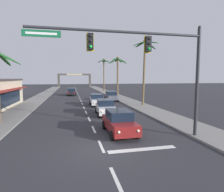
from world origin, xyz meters
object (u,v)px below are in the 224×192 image
at_px(sedan_lead_at_stop_bar, 119,122).
at_px(palm_right_second, 145,58).
at_px(sedan_oncoming_far, 72,92).
at_px(sedan_parked_nearest_kerb, 111,96).
at_px(sedan_third_in_queue, 105,107).
at_px(sedan_fifth_in_queue, 97,100).
at_px(town_gateway_arch, 75,78).
at_px(palm_right_farthest, 104,68).
at_px(palm_right_third, 117,67).
at_px(traffic_signal_mast, 151,57).

height_order(sedan_lead_at_stop_bar, palm_right_second, palm_right_second).
distance_m(sedan_oncoming_far, sedan_parked_nearest_kerb, 13.37).
xyz_separation_m(sedan_third_in_queue, sedan_fifth_in_queue, (0.03, 6.90, 0.00)).
height_order(sedan_oncoming_far, town_gateway_arch, town_gateway_arch).
relative_size(palm_right_second, palm_right_farthest, 0.97).
distance_m(sedan_fifth_in_queue, sedan_parked_nearest_kerb, 6.08).
relative_size(sedan_fifth_in_queue, palm_right_third, 0.53).
height_order(sedan_fifth_in_queue, palm_right_second, palm_right_second).
bearing_deg(sedan_oncoming_far, town_gateway_arch, 87.84).
relative_size(traffic_signal_mast, town_gateway_arch, 0.75).
height_order(sedan_third_in_queue, palm_right_second, palm_right_second).
bearing_deg(palm_right_third, sedan_lead_at_stop_bar, -103.92).
relative_size(palm_right_second, palm_right_third, 1.09).
xyz_separation_m(sedan_third_in_queue, sedan_parked_nearest_kerb, (3.30, 12.02, 0.00)).
bearing_deg(palm_right_third, sedan_fifth_in_queue, -116.35).
relative_size(traffic_signal_mast, palm_right_third, 1.27).
bearing_deg(palm_right_farthest, sedan_fifth_in_queue, -102.16).
bearing_deg(palm_right_farthest, sedan_third_in_queue, -99.81).
bearing_deg(town_gateway_arch, palm_right_second, -81.82).
bearing_deg(palm_right_third, sedan_oncoming_far, 158.44).
distance_m(sedan_lead_at_stop_bar, sedan_oncoming_far, 30.62).
bearing_deg(sedan_third_in_queue, sedan_lead_at_stop_bar, -91.93).
bearing_deg(palm_right_second, sedan_oncoming_far, 118.60).
relative_size(sedan_lead_at_stop_bar, sedan_fifth_in_queue, 0.99).
distance_m(palm_right_third, palm_right_farthest, 14.58).
height_order(sedan_third_in_queue, sedan_oncoming_far, same).
bearing_deg(palm_right_farthest, sedan_lead_at_stop_bar, -98.51).
bearing_deg(sedan_lead_at_stop_bar, sedan_fifth_in_queue, 88.92).
distance_m(sedan_third_in_queue, sedan_oncoming_far, 23.80).
relative_size(sedan_parked_nearest_kerb, palm_right_second, 0.48).
relative_size(sedan_oncoming_far, palm_right_farthest, 0.47).
bearing_deg(sedan_third_in_queue, sedan_oncoming_far, 98.38).
bearing_deg(town_gateway_arch, sedan_third_in_queue, -88.28).
height_order(sedan_parked_nearest_kerb, palm_right_second, palm_right_second).
relative_size(palm_right_third, town_gateway_arch, 0.59).
height_order(palm_right_second, palm_right_farthest, palm_right_farthest).
bearing_deg(palm_right_third, sedan_parked_nearest_kerb, -111.76).
height_order(traffic_signal_mast, sedan_third_in_queue, traffic_signal_mast).
bearing_deg(sedan_oncoming_far, sedan_parked_nearest_kerb, -59.57).
distance_m(sedan_oncoming_far, palm_right_third, 11.89).
relative_size(palm_right_second, town_gateway_arch, 0.65).
relative_size(sedan_fifth_in_queue, sedan_oncoming_far, 1.01).
height_order(palm_right_second, town_gateway_arch, palm_right_second).
bearing_deg(sedan_fifth_in_queue, palm_right_third, 63.65).
relative_size(sedan_third_in_queue, town_gateway_arch, 0.31).
bearing_deg(traffic_signal_mast, sedan_lead_at_stop_bar, 127.31).
relative_size(traffic_signal_mast, sedan_fifth_in_queue, 2.40).
xyz_separation_m(sedan_fifth_in_queue, palm_right_farthest, (5.89, 27.33, 6.03)).
relative_size(sedan_fifth_in_queue, palm_right_farthest, 0.47).
xyz_separation_m(sedan_third_in_queue, sedan_oncoming_far, (-3.47, 23.55, 0.00)).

